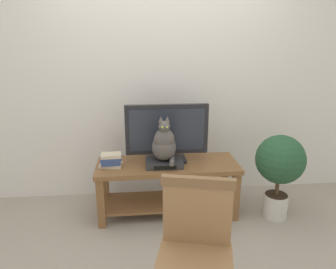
# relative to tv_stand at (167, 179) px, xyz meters

# --- Properties ---
(ground_plane) EXTENTS (12.00, 12.00, 0.00)m
(ground_plane) POSITION_rel_tv_stand_xyz_m (-0.01, -0.60, -0.36)
(ground_plane) COLOR gray
(back_wall) EXTENTS (7.00, 0.12, 2.80)m
(back_wall) POSITION_rel_tv_stand_xyz_m (-0.01, 0.52, 1.04)
(back_wall) COLOR silver
(back_wall) RESTS_ON ground
(tv_stand) EXTENTS (1.36, 0.50, 0.53)m
(tv_stand) POSITION_rel_tv_stand_xyz_m (0.00, 0.00, 0.00)
(tv_stand) COLOR brown
(tv_stand) RESTS_ON ground
(tv) EXTENTS (0.79, 0.20, 0.57)m
(tv) POSITION_rel_tv_stand_xyz_m (0.00, 0.06, 0.46)
(tv) COLOR black
(tv) RESTS_ON tv_stand
(media_box) EXTENTS (0.35, 0.24, 0.06)m
(media_box) POSITION_rel_tv_stand_xyz_m (-0.04, -0.05, 0.19)
(media_box) COLOR #2D2D30
(media_box) RESTS_ON tv_stand
(cat) EXTENTS (0.23, 0.28, 0.44)m
(cat) POSITION_rel_tv_stand_xyz_m (-0.04, -0.06, 0.39)
(cat) COLOR #514C47
(cat) RESTS_ON media_box
(wooden_chair) EXTENTS (0.52, 0.52, 0.93)m
(wooden_chair) POSITION_rel_tv_stand_xyz_m (0.03, -1.30, 0.19)
(wooden_chair) COLOR olive
(wooden_chair) RESTS_ON ground
(book_stack) EXTENTS (0.22, 0.16, 0.13)m
(book_stack) POSITION_rel_tv_stand_xyz_m (-0.53, -0.03, 0.23)
(book_stack) COLOR beige
(book_stack) RESTS_ON tv_stand
(potted_plant) EXTENTS (0.46, 0.46, 0.83)m
(potted_plant) POSITION_rel_tv_stand_xyz_m (1.04, -0.19, 0.18)
(potted_plant) COLOR beige
(potted_plant) RESTS_ON ground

